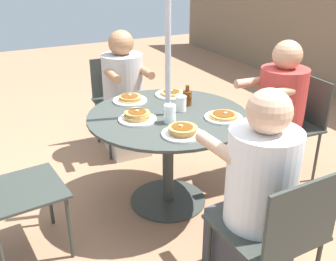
# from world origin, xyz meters

# --- Properties ---
(ground_plane) EXTENTS (12.00, 12.00, 0.00)m
(ground_plane) POSITION_xyz_m (0.00, 0.00, 0.00)
(ground_plane) COLOR #9E7051
(patio_table) EXTENTS (1.13, 1.13, 0.72)m
(patio_table) POSITION_xyz_m (0.00, 0.00, 0.56)
(patio_table) COLOR #383D38
(patio_table) RESTS_ON ground
(umbrella_pole) EXTENTS (0.04, 0.04, 2.12)m
(umbrella_pole) POSITION_xyz_m (0.00, 0.00, 1.06)
(umbrella_pole) COLOR #ADADB2
(umbrella_pole) RESTS_ON ground
(patio_chair_north) EXTENTS (0.49, 0.49, 0.85)m
(patio_chair_north) POSITION_xyz_m (-1.12, 0.05, 0.50)
(patio_chair_north) COLOR #333833
(patio_chair_north) RESTS_ON ground
(diner_north) EXTENTS (0.52, 0.38, 1.15)m
(diner_north) POSITION_xyz_m (-0.95, 0.04, 0.52)
(diner_north) COLOR beige
(diner_north) RESTS_ON ground
(patio_chair_east) EXTENTS (0.51, 0.51, 0.85)m
(patio_chair_east) POSITION_xyz_m (0.10, -1.12, 0.50)
(patio_chair_east) COLOR #333833
(patio_chair_east) RESTS_ON ground
(patio_chair_south) EXTENTS (0.48, 0.48, 0.85)m
(patio_chair_south) POSITION_xyz_m (1.12, 0.03, 0.50)
(patio_chair_south) COLOR #333833
(patio_chair_south) RESTS_ON ground
(diner_south) EXTENTS (0.53, 0.37, 1.19)m
(diner_south) POSITION_xyz_m (0.95, 0.02, 0.54)
(diner_south) COLOR #3D3D42
(diner_south) RESTS_ON ground
(patio_chair_west) EXTENTS (0.50, 0.50, 0.85)m
(patio_chair_west) POSITION_xyz_m (0.09, 1.12, 0.50)
(patio_chair_west) COLOR #333833
(patio_chair_west) RESTS_ON ground
(diner_west) EXTENTS (0.40, 0.54, 1.16)m
(diner_west) POSITION_xyz_m (0.07, 0.95, 0.53)
(diner_west) COLOR gray
(diner_west) RESTS_ON ground
(pancake_plate_a) EXTENTS (0.26, 0.26, 0.04)m
(pancake_plate_a) POSITION_xyz_m (0.24, 0.30, 0.73)
(pancake_plate_a) COLOR white
(pancake_plate_a) RESTS_ON patio_table
(pancake_plate_b) EXTENTS (0.26, 0.26, 0.04)m
(pancake_plate_b) POSITION_xyz_m (-0.34, 0.21, 0.73)
(pancake_plate_b) COLOR white
(pancake_plate_b) RESTS_ON patio_table
(pancake_plate_c) EXTENTS (0.26, 0.26, 0.05)m
(pancake_plate_c) POSITION_xyz_m (-0.37, -0.14, 0.74)
(pancake_plate_c) COLOR white
(pancake_plate_c) RESTS_ON patio_table
(pancake_plate_d) EXTENTS (0.26, 0.26, 0.07)m
(pancake_plate_d) POSITION_xyz_m (0.35, -0.08, 0.74)
(pancake_plate_d) COLOR white
(pancake_plate_d) RESTS_ON patio_table
(pancake_plate_e) EXTENTS (0.26, 0.26, 0.07)m
(pancake_plate_e) POSITION_xyz_m (-0.00, -0.23, 0.74)
(pancake_plate_e) COLOR white
(pancake_plate_e) RESTS_ON patio_table
(syrup_bottle) EXTENTS (0.09, 0.07, 0.15)m
(syrup_bottle) POSITION_xyz_m (-0.10, 0.21, 0.78)
(syrup_bottle) COLOR #602D0F
(syrup_bottle) RESTS_ON patio_table
(coffee_cup) EXTENTS (0.08, 0.08, 0.11)m
(coffee_cup) POSITION_xyz_m (-0.02, 0.11, 0.77)
(coffee_cup) COLOR white
(coffee_cup) RESTS_ON patio_table
(drinking_glass_a) EXTENTS (0.08, 0.08, 0.12)m
(drinking_glass_a) POSITION_xyz_m (0.14, -0.06, 0.78)
(drinking_glass_a) COLOR silver
(drinking_glass_a) RESTS_ON patio_table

